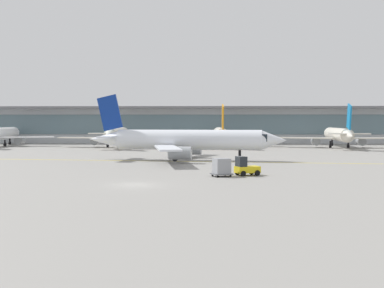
{
  "coord_description": "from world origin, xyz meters",
  "views": [
    {
      "loc": [
        6.88,
        -46.7,
        6.03
      ],
      "look_at": [
        4.72,
        17.64,
        3.0
      ],
      "focal_mm": 47.34,
      "sensor_mm": 36.0,
      "label": 1
    }
  ],
  "objects_px": {
    "gate_airplane_2": "(117,135)",
    "gate_airplane_3": "(220,134)",
    "gate_airplane_4": "(338,135)",
    "taxiing_regional_jet": "(187,140)",
    "baggage_tug": "(245,167)",
    "cargo_dolly_lead": "(222,167)"
  },
  "relations": [
    {
      "from": "gate_airplane_2",
      "to": "baggage_tug",
      "type": "height_order",
      "value": "gate_airplane_2"
    },
    {
      "from": "gate_airplane_2",
      "to": "baggage_tug",
      "type": "xyz_separation_m",
      "value": [
        24.71,
        -58.11,
        -1.93
      ]
    },
    {
      "from": "gate_airplane_2",
      "to": "taxiing_regional_jet",
      "type": "bearing_deg",
      "value": -157.3
    },
    {
      "from": "gate_airplane_3",
      "to": "taxiing_regional_jet",
      "type": "relative_size",
      "value": 0.94
    },
    {
      "from": "gate_airplane_2",
      "to": "gate_airplane_4",
      "type": "xyz_separation_m",
      "value": [
        49.33,
        -0.46,
        0.0
      ]
    },
    {
      "from": "gate_airplane_2",
      "to": "baggage_tug",
      "type": "relative_size",
      "value": 9.65
    },
    {
      "from": "gate_airplane_2",
      "to": "gate_airplane_3",
      "type": "bearing_deg",
      "value": -85.17
    },
    {
      "from": "gate_airplane_3",
      "to": "cargo_dolly_lead",
      "type": "relative_size",
      "value": 11.09
    },
    {
      "from": "gate_airplane_2",
      "to": "taxiing_regional_jet",
      "type": "distance_m",
      "value": 41.31
    },
    {
      "from": "gate_airplane_4",
      "to": "baggage_tug",
      "type": "bearing_deg",
      "value": 160.53
    },
    {
      "from": "cargo_dolly_lead",
      "to": "gate_airplane_3",
      "type": "bearing_deg",
      "value": 66.23
    },
    {
      "from": "gate_airplane_3",
      "to": "gate_airplane_4",
      "type": "relative_size",
      "value": 1.0
    },
    {
      "from": "gate_airplane_4",
      "to": "cargo_dolly_lead",
      "type": "relative_size",
      "value": 11.11
    },
    {
      "from": "gate_airplane_2",
      "to": "gate_airplane_3",
      "type": "xyz_separation_m",
      "value": [
        23.35,
        2.85,
        0.0
      ]
    },
    {
      "from": "gate_airplane_2",
      "to": "taxiing_regional_jet",
      "type": "xyz_separation_m",
      "value": [
        17.35,
        -37.49,
        0.18
      ]
    },
    {
      "from": "gate_airplane_2",
      "to": "baggage_tug",
      "type": "bearing_deg",
      "value": -159.09
    },
    {
      "from": "gate_airplane_4",
      "to": "cargo_dolly_lead",
      "type": "bearing_deg",
      "value": 158.77
    },
    {
      "from": "cargo_dolly_lead",
      "to": "gate_airplane_4",
      "type": "bearing_deg",
      "value": 42.53
    },
    {
      "from": "gate_airplane_4",
      "to": "taxiing_regional_jet",
      "type": "bearing_deg",
      "value": 142.84
    },
    {
      "from": "gate_airplane_4",
      "to": "baggage_tug",
      "type": "relative_size",
      "value": 9.66
    },
    {
      "from": "baggage_tug",
      "to": "cargo_dolly_lead",
      "type": "distance_m",
      "value": 2.86
    },
    {
      "from": "gate_airplane_2",
      "to": "baggage_tug",
      "type": "distance_m",
      "value": 63.18
    }
  ]
}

